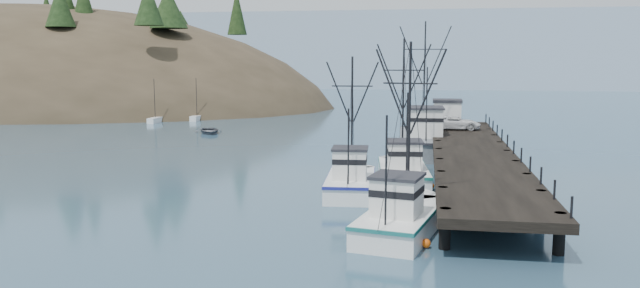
% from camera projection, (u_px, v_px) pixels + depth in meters
% --- Properties ---
extents(ground, '(400.00, 400.00, 0.00)m').
position_uv_depth(ground, '(240.00, 218.00, 35.65)').
color(ground, '#2D4D64').
rests_on(ground, ground).
extents(pier, '(6.00, 44.00, 2.00)m').
position_uv_depth(pier, '(472.00, 153.00, 48.68)').
color(pier, black).
rests_on(pier, ground).
extents(distant_ridge, '(360.00, 40.00, 26.00)m').
position_uv_depth(distant_ridge, '(426.00, 87.00, 199.93)').
color(distant_ridge, '#9EB2C6').
rests_on(distant_ridge, ground).
extents(distant_ridge_far, '(180.00, 25.00, 18.00)m').
position_uv_depth(distant_ridge_far, '(285.00, 84.00, 223.00)').
color(distant_ridge_far, silver).
rests_on(distant_ridge_far, ground).
extents(moored_sailboats, '(18.57, 18.84, 6.35)m').
position_uv_depth(moored_sailboats, '(179.00, 115.00, 96.47)').
color(moored_sailboats, white).
rests_on(moored_sailboats, ground).
extents(trawler_near, '(4.93, 10.01, 10.27)m').
position_uv_depth(trawler_near, '(403.00, 216.00, 32.68)').
color(trawler_near, white).
rests_on(trawler_near, ground).
extents(trawler_mid, '(3.66, 9.36, 9.52)m').
position_uv_depth(trawler_mid, '(351.00, 181.00, 42.20)').
color(trawler_mid, white).
rests_on(trawler_mid, ground).
extents(trawler_far, '(4.28, 10.56, 10.85)m').
position_uv_depth(trawler_far, '(403.00, 171.00, 45.90)').
color(trawler_far, white).
rests_on(trawler_far, ground).
extents(work_vessel, '(5.14, 15.50, 12.98)m').
position_uv_depth(work_vessel, '(424.00, 140.00, 60.36)').
color(work_vessel, slate).
rests_on(work_vessel, ground).
extents(pier_shed, '(3.00, 3.20, 2.80)m').
position_uv_depth(pier_shed, '(447.00, 113.00, 65.39)').
color(pier_shed, silver).
rests_on(pier_shed, pier).
extents(pickup_truck, '(5.08, 2.51, 1.39)m').
position_uv_depth(pickup_truck, '(455.00, 123.00, 62.13)').
color(pickup_truck, silver).
rests_on(pickup_truck, pier).
extents(motorboat, '(5.02, 5.68, 0.97)m').
position_uv_depth(motorboat, '(209.00, 133.00, 75.93)').
color(motorboat, '#505258').
rests_on(motorboat, ground).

